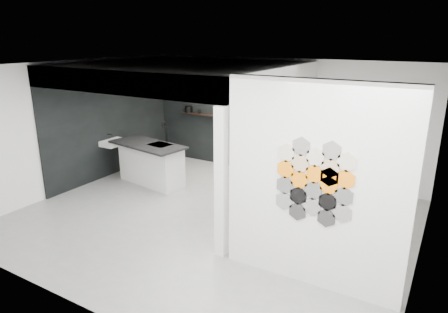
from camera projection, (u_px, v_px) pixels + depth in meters
floor at (211, 218)px, 7.52m from camera, size 7.00×6.00×0.01m
partition_panel at (314, 187)px, 5.20m from camera, size 2.45×0.15×2.80m
bay_clad_back at (230, 121)px, 10.25m from camera, size 4.40×0.04×2.35m
bay_clad_left at (112, 127)px, 9.68m from camera, size 0.04×4.00×2.35m
bulkhead at (183, 73)px, 8.23m from camera, size 4.40×4.00×0.40m
corner_column at (221, 184)px, 5.95m from camera, size 0.16×0.16×2.35m
fascia_beam at (115, 82)px, 6.65m from camera, size 4.40×0.16×0.40m
wall_basin at (114, 143)px, 9.50m from camera, size 0.40×0.60×0.12m
display_shelf at (231, 118)px, 10.08m from camera, size 3.00×0.15×0.04m
kitchen_island at (151, 163)px, 9.15m from camera, size 1.93×1.08×1.47m
stockpot at (189, 109)px, 10.69m from camera, size 0.26×0.26×0.16m
kettle at (268, 118)px, 9.56m from camera, size 0.23×0.23×0.15m
glass_bowl at (281, 120)px, 9.40m from camera, size 0.18×0.18×0.11m
glass_vase at (281, 120)px, 9.40m from camera, size 0.10×0.10×0.13m
bottle_dark at (225, 113)px, 10.14m from camera, size 0.08×0.08×0.18m
utensil_cup at (199, 112)px, 10.54m from camera, size 0.09×0.09×0.09m
hex_tile_cluster at (314, 182)px, 5.08m from camera, size 1.04×0.02×1.16m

